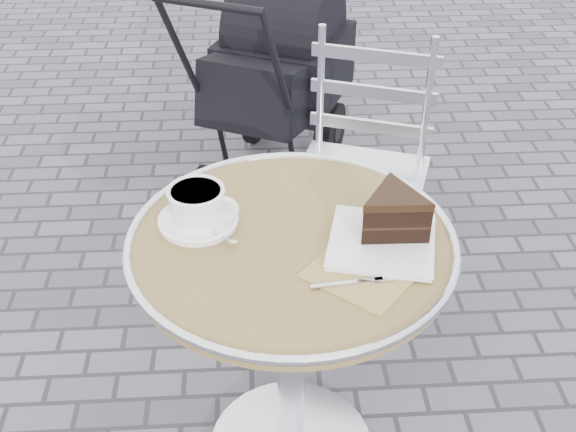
{
  "coord_description": "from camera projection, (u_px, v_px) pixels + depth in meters",
  "views": [
    {
      "loc": [
        -0.08,
        -1.23,
        1.68
      ],
      "look_at": [
        -0.01,
        0.02,
        0.78
      ],
      "focal_mm": 45.0,
      "sensor_mm": 36.0,
      "label": 1
    }
  ],
  "objects": [
    {
      "name": "cappuccino_set",
      "position": [
        198.0,
        209.0,
        1.57
      ],
      "size": [
        0.18,
        0.19,
        0.09
      ],
      "rotation": [
        0.0,
        0.0,
        -0.25
      ],
      "color": "white",
      "rests_on": "cafe_table"
    },
    {
      "name": "baby_stroller",
      "position": [
        276.0,
        83.0,
        2.9
      ],
      "size": [
        0.73,
        0.98,
        0.93
      ],
      "rotation": [
        0.0,
        0.0,
        -0.43
      ],
      "color": "black",
      "rests_on": "ground"
    },
    {
      "name": "cake_plate_set",
      "position": [
        391.0,
        221.0,
        1.51
      ],
      "size": [
        0.33,
        0.36,
        0.12
      ],
      "rotation": [
        0.0,
        0.0,
        -0.24
      ],
      "color": "#957D52",
      "rests_on": "cafe_table"
    },
    {
      "name": "bistro_chair",
      "position": [
        366.0,
        142.0,
        2.26
      ],
      "size": [
        0.51,
        0.51,
        0.88
      ],
      "rotation": [
        0.0,
        0.0,
        -0.34
      ],
      "color": "silver",
      "rests_on": "ground"
    },
    {
      "name": "cafe_table",
      "position": [
        291.0,
        296.0,
        1.65
      ],
      "size": [
        0.72,
        0.72,
        0.74
      ],
      "color": "silver",
      "rests_on": "ground"
    }
  ]
}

